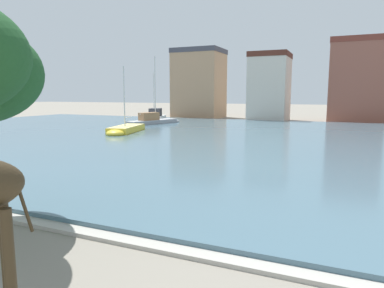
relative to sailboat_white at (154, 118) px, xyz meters
The scene contains 8 objects.
harbor_water 25.50m from the sailboat_white, 36.66° to the right, with size 90.73×44.23×0.26m, color #476675.
quay_edge_coping 42.80m from the sailboat_white, 61.45° to the right, with size 90.73×0.50×0.12m, color #ADA89E.
sailboat_white is the anchor object (origin of this frame).
sailboat_yellow 17.05m from the sailboat_white, 70.47° to the right, with size 3.44×6.97×6.82m.
sailboat_grey 6.42m from the sailboat_white, 59.25° to the right, with size 4.02×8.91×8.93m.
townhouse_tall_gabled 12.96m from the sailboat_white, 78.13° to the left, with size 8.16×6.91×11.79m.
townhouse_corner_house 18.35m from the sailboat_white, 31.84° to the left, with size 5.78×6.51×10.36m.
townhouse_end_terrace 30.22m from the sailboat_white, 23.16° to the left, with size 7.69×5.39×12.16m.
Camera 1 is at (5.28, -0.65, 4.04)m, focal length 32.52 mm.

